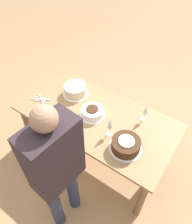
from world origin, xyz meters
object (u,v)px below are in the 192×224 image
object	(u,v)px
person_cutting	(56,166)
wine_glass_near	(146,110)
cake_center_white	(92,112)
wine_glass_far	(110,124)
cake_front_chocolate	(126,145)
cake_back_decorated	(75,90)

from	to	relation	value
person_cutting	wine_glass_near	bearing A→B (deg)	-10.44
cake_center_white	wine_glass_far	xyz separation A→B (m)	(0.28, -0.11, 0.11)
wine_glass_near	person_cutting	world-z (taller)	person_cutting
cake_front_chocolate	wine_glass_near	size ratio (longest dim) A/B	1.46
cake_center_white	person_cutting	distance (m)	0.76
wine_glass_far	cake_center_white	bearing A→B (deg)	158.57
cake_center_white	cake_back_decorated	distance (m)	0.38
cake_center_white	wine_glass_near	world-z (taller)	wine_glass_near
wine_glass_near	wine_glass_far	world-z (taller)	wine_glass_far
wine_glass_near	wine_glass_far	size ratio (longest dim) A/B	0.92
wine_glass_far	person_cutting	world-z (taller)	person_cutting
person_cutting	cake_front_chocolate	bearing A→B (deg)	-22.09
wine_glass_far	cake_back_decorated	bearing A→B (deg)	156.51
cake_back_decorated	wine_glass_near	world-z (taller)	wine_glass_near
cake_center_white	wine_glass_far	world-z (taller)	wine_glass_far
cake_front_chocolate	person_cutting	distance (m)	0.65
cake_center_white	person_cutting	size ratio (longest dim) A/B	0.17
cake_center_white	wine_glass_near	xyz separation A→B (m)	(0.46, 0.25, 0.09)
cake_center_white	cake_front_chocolate	bearing A→B (deg)	-18.30
cake_front_chocolate	wine_glass_far	xyz separation A→B (m)	(-0.20, 0.05, 0.10)
cake_center_white	wine_glass_near	bearing A→B (deg)	28.07
cake_front_chocolate	wine_glass_far	bearing A→B (deg)	166.15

